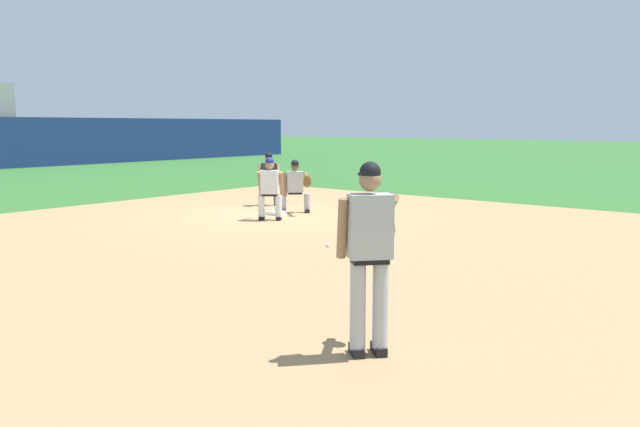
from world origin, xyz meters
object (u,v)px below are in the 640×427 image
object	(u,v)px
first_base_bag	(276,213)
first_baseman	(296,184)
baserunner	(270,186)
baseball	(328,245)
pitcher	(370,247)
umpire	(269,177)

from	to	relation	value
first_base_bag	first_baseman	bearing A→B (deg)	-20.42
baserunner	first_baseman	bearing A→B (deg)	13.55
baseball	pitcher	world-z (taller)	pitcher
first_baseman	baserunner	world-z (taller)	baserunner
baseball	first_baseman	xyz separation A→B (m)	(2.97, 3.34, 0.69)
baseball	first_baseman	distance (m)	4.52
umpire	baseball	bearing A→B (deg)	-126.57
first_baseman	umpire	bearing A→B (deg)	66.76
pitcher	baserunner	size ratio (longest dim) A/B	1.27
first_base_bag	umpire	size ratio (longest dim) A/B	0.26
baserunner	pitcher	bearing A→B (deg)	-130.33
first_base_bag	pitcher	world-z (taller)	pitcher
pitcher	first_baseman	world-z (taller)	pitcher
pitcher	baserunner	distance (m)	8.71
first_base_bag	first_baseman	xyz separation A→B (m)	(0.53, -0.20, 0.69)
baseball	pitcher	bearing A→B (deg)	-137.52
first_baseman	umpire	xyz separation A→B (m)	(0.68, 1.58, 0.06)
umpire	first_baseman	bearing A→B (deg)	-113.24
first_base_bag	first_baseman	distance (m)	0.89
baserunner	umpire	distance (m)	2.71
first_baseman	first_base_bag	bearing A→B (deg)	159.58
baseball	first_base_bag	bearing A→B (deg)	55.44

